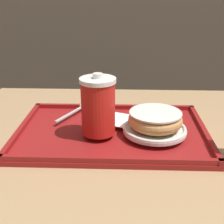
{
  "coord_description": "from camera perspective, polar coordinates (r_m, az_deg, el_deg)",
  "views": [
    {
      "loc": [
        0.01,
        -0.73,
        1.07
      ],
      "look_at": [
        -0.01,
        0.0,
        0.78
      ],
      "focal_mm": 50.0,
      "sensor_mm": 36.0,
      "label": 1
    }
  ],
  "objects": [
    {
      "name": "cafe_table",
      "position": [
        0.9,
        0.98,
        -13.96
      ],
      "size": [
        0.9,
        0.78,
        0.71
      ],
      "color": "tan",
      "rests_on": "ground_plane"
    },
    {
      "name": "spoon",
      "position": [
        0.92,
        -5.94,
        0.82
      ],
      "size": [
        0.08,
        0.15,
        0.01
      ],
      "rotation": [
        0.0,
        0.0,
        1.11
      ],
      "color": "silver",
      "rests_on": "serving_tray"
    },
    {
      "name": "plate_with_chocolate_donut",
      "position": [
        0.78,
        7.81,
        -3.12
      ],
      "size": [
        0.16,
        0.16,
        0.01
      ],
      "color": "white",
      "rests_on": "serving_tray"
    },
    {
      "name": "coffee_cup_front",
      "position": [
        0.74,
        -2.55,
        1.17
      ],
      "size": [
        0.09,
        0.09,
        0.15
      ],
      "color": "red",
      "rests_on": "serving_tray"
    },
    {
      "name": "serving_tray",
      "position": [
        0.81,
        -0.0,
        -3.72
      ],
      "size": [
        0.48,
        0.33,
        0.02
      ],
      "color": "maroon",
      "rests_on": "cafe_table"
    },
    {
      "name": "napkin_paper",
      "position": [
        0.85,
        0.03,
        -1.21
      ],
      "size": [
        0.13,
        0.12,
        0.0
      ],
      "rotation": [
        0.0,
        0.0,
        -0.37
      ],
      "color": "white",
      "rests_on": "serving_tray"
    },
    {
      "name": "donut_chocolate_glazed",
      "position": [
        0.77,
        7.91,
        -1.33
      ],
      "size": [
        0.13,
        0.13,
        0.04
      ],
      "color": "tan",
      "rests_on": "plate_with_chocolate_donut"
    }
  ]
}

